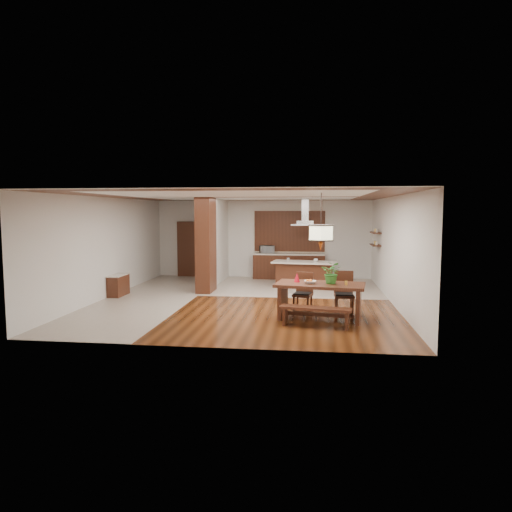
# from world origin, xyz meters

# --- Properties ---
(room_shell) EXTENTS (9.00, 9.04, 2.92)m
(room_shell) POSITION_xyz_m (0.00, 0.00, 2.06)
(room_shell) COLOR #391A0A
(room_shell) RESTS_ON ground
(tile_hallway) EXTENTS (2.50, 9.00, 0.01)m
(tile_hallway) POSITION_xyz_m (-2.75, 0.00, 0.01)
(tile_hallway) COLOR #B3A595
(tile_hallway) RESTS_ON ground
(tile_kitchen) EXTENTS (5.50, 4.00, 0.01)m
(tile_kitchen) POSITION_xyz_m (1.25, 2.50, 0.01)
(tile_kitchen) COLOR #B3A595
(tile_kitchen) RESTS_ON ground
(soffit_band) EXTENTS (8.00, 9.00, 0.02)m
(soffit_band) POSITION_xyz_m (0.00, 0.00, 2.88)
(soffit_band) COLOR #391B0E
(soffit_band) RESTS_ON room_shell
(partition_pier) EXTENTS (0.45, 1.00, 2.90)m
(partition_pier) POSITION_xyz_m (-1.40, 1.20, 1.45)
(partition_pier) COLOR #32180E
(partition_pier) RESTS_ON ground
(partition_stub) EXTENTS (0.18, 2.40, 2.90)m
(partition_stub) POSITION_xyz_m (-1.40, 3.30, 1.45)
(partition_stub) COLOR silver
(partition_stub) RESTS_ON ground
(hallway_console) EXTENTS (0.37, 0.88, 0.63)m
(hallway_console) POSITION_xyz_m (-3.81, 0.20, 0.32)
(hallway_console) COLOR #32180E
(hallway_console) RESTS_ON ground
(hallway_doorway) EXTENTS (1.10, 0.20, 2.10)m
(hallway_doorway) POSITION_xyz_m (-2.70, 4.40, 1.05)
(hallway_doorway) COLOR #32180E
(hallway_doorway) RESTS_ON ground
(rear_counter) EXTENTS (2.60, 0.62, 0.95)m
(rear_counter) POSITION_xyz_m (1.00, 4.20, 0.48)
(rear_counter) COLOR #32180E
(rear_counter) RESTS_ON ground
(kitchen_window) EXTENTS (2.60, 0.08, 1.50)m
(kitchen_window) POSITION_xyz_m (1.00, 4.46, 1.75)
(kitchen_window) COLOR #A06A30
(kitchen_window) RESTS_ON room_shell
(shelf_lower) EXTENTS (0.26, 0.90, 0.04)m
(shelf_lower) POSITION_xyz_m (3.87, 2.60, 1.40)
(shelf_lower) COLOR #32180E
(shelf_lower) RESTS_ON room_shell
(shelf_upper) EXTENTS (0.26, 0.90, 0.04)m
(shelf_upper) POSITION_xyz_m (3.87, 2.60, 1.80)
(shelf_upper) COLOR #32180E
(shelf_upper) RESTS_ON room_shell
(dining_table) EXTENTS (2.13, 1.28, 0.84)m
(dining_table) POSITION_xyz_m (2.03, -2.03, 0.62)
(dining_table) COLOR #32180E
(dining_table) RESTS_ON ground
(dining_bench) EXTENTS (1.57, 0.62, 0.43)m
(dining_bench) POSITION_xyz_m (1.93, -2.75, 0.22)
(dining_bench) COLOR #32180E
(dining_bench) RESTS_ON ground
(dining_chair_left) EXTENTS (0.52, 0.52, 0.98)m
(dining_chair_left) POSITION_xyz_m (1.62, -1.35, 0.49)
(dining_chair_left) COLOR #32180E
(dining_chair_left) RESTS_ON ground
(dining_chair_right) EXTENTS (0.47, 0.47, 1.04)m
(dining_chair_right) POSITION_xyz_m (2.62, -1.49, 0.52)
(dining_chair_right) COLOR #32180E
(dining_chair_right) RESTS_ON ground
(pendant_lantern) EXTENTS (0.64, 0.64, 1.31)m
(pendant_lantern) POSITION_xyz_m (2.03, -2.03, 2.25)
(pendant_lantern) COLOR beige
(pendant_lantern) RESTS_ON room_shell
(foliage_plant) EXTENTS (0.56, 0.53, 0.51)m
(foliage_plant) POSITION_xyz_m (2.30, -2.05, 1.09)
(foliage_plant) COLOR #2F7A28
(foliage_plant) RESTS_ON dining_table
(fruit_bowl) EXTENTS (0.29, 0.29, 0.07)m
(fruit_bowl) POSITION_xyz_m (1.81, -2.08, 0.87)
(fruit_bowl) COLOR #C0B4A8
(fruit_bowl) RESTS_ON dining_table
(napkin_cone) EXTENTS (0.14, 0.14, 0.22)m
(napkin_cone) POSITION_xyz_m (1.50, -1.88, 0.94)
(napkin_cone) COLOR red
(napkin_cone) RESTS_ON dining_table
(gold_ornament) EXTENTS (0.08, 0.08, 0.09)m
(gold_ornament) POSITION_xyz_m (2.61, -2.18, 0.88)
(gold_ornament) COLOR gold
(gold_ornament) RESTS_ON dining_table
(kitchen_island) EXTENTS (2.16, 1.14, 0.86)m
(kitchen_island) POSITION_xyz_m (1.60, 2.41, 0.44)
(kitchen_island) COLOR #32180E
(kitchen_island) RESTS_ON ground
(range_hood) EXTENTS (0.90, 0.55, 0.87)m
(range_hood) POSITION_xyz_m (1.60, 2.41, 2.46)
(range_hood) COLOR silver
(range_hood) RESTS_ON room_shell
(island_cup) EXTENTS (0.15, 0.15, 0.10)m
(island_cup) POSITION_xyz_m (1.96, 2.31, 0.91)
(island_cup) COLOR white
(island_cup) RESTS_ON kitchen_island
(microwave) EXTENTS (0.58, 0.48, 0.28)m
(microwave) POSITION_xyz_m (0.18, 4.24, 1.09)
(microwave) COLOR #B3B6BA
(microwave) RESTS_ON rear_counter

